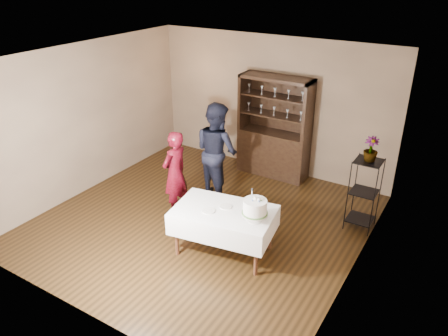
# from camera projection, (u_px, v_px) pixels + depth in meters

# --- Properties ---
(floor) EXTENTS (5.00, 5.00, 0.00)m
(floor) POSITION_uv_depth(u_px,v_px,m) (203.00, 221.00, 7.31)
(floor) COLOR black
(floor) RESTS_ON ground
(ceiling) EXTENTS (5.00, 5.00, 0.00)m
(ceiling) POSITION_uv_depth(u_px,v_px,m) (198.00, 58.00, 6.14)
(ceiling) COLOR silver
(ceiling) RESTS_ON back_wall
(back_wall) EXTENTS (5.00, 0.02, 2.70)m
(back_wall) POSITION_uv_depth(u_px,v_px,m) (272.00, 105.00, 8.65)
(back_wall) COLOR brown
(back_wall) RESTS_ON floor
(wall_left) EXTENTS (0.02, 5.00, 2.70)m
(wall_left) POSITION_uv_depth(u_px,v_px,m) (87.00, 119.00, 7.90)
(wall_left) COLOR brown
(wall_left) RESTS_ON floor
(wall_right) EXTENTS (0.02, 5.00, 2.70)m
(wall_right) POSITION_uv_depth(u_px,v_px,m) (363.00, 187.00, 5.55)
(wall_right) COLOR brown
(wall_right) RESTS_ON floor
(china_hutch) EXTENTS (1.40, 0.48, 2.00)m
(china_hutch) POSITION_uv_depth(u_px,v_px,m) (274.00, 143.00, 8.66)
(china_hutch) COLOR black
(china_hutch) RESTS_ON floor
(plant_etagere) EXTENTS (0.42, 0.42, 1.20)m
(plant_etagere) POSITION_uv_depth(u_px,v_px,m) (364.00, 192.00, 6.87)
(plant_etagere) COLOR black
(plant_etagere) RESTS_ON floor
(cake_table) EXTENTS (1.56, 1.11, 0.72)m
(cake_table) POSITION_uv_depth(u_px,v_px,m) (224.00, 220.00, 6.32)
(cake_table) COLOR silver
(cake_table) RESTS_ON floor
(woman) EXTENTS (0.39, 0.57, 1.49)m
(woman) POSITION_uv_depth(u_px,v_px,m) (175.00, 174.00, 7.25)
(woman) COLOR #3D0509
(woman) RESTS_ON floor
(man) EXTENTS (1.04, 0.93, 1.78)m
(man) POSITION_uv_depth(u_px,v_px,m) (217.00, 151.00, 7.75)
(man) COLOR black
(man) RESTS_ON floor
(cake) EXTENTS (0.42, 0.42, 0.50)m
(cake) POSITION_uv_depth(u_px,v_px,m) (255.00, 208.00, 5.91)
(cake) COLOR silver
(cake) RESTS_ON cake_table
(plate_near) EXTENTS (0.24, 0.24, 0.01)m
(plate_near) POSITION_uv_depth(u_px,v_px,m) (208.00, 211.00, 6.21)
(plate_near) COLOR silver
(plate_near) RESTS_ON cake_table
(plate_far) EXTENTS (0.18, 0.18, 0.01)m
(plate_far) POSITION_uv_depth(u_px,v_px,m) (226.00, 207.00, 6.32)
(plate_far) COLOR silver
(plate_far) RESTS_ON cake_table
(potted_plant) EXTENTS (0.25, 0.25, 0.38)m
(potted_plant) POSITION_uv_depth(u_px,v_px,m) (371.00, 149.00, 6.56)
(potted_plant) COLOR #457035
(potted_plant) RESTS_ON plant_etagere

